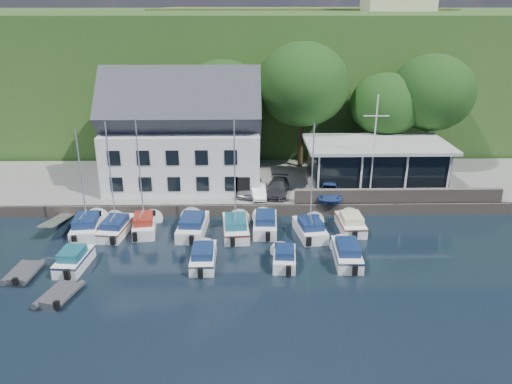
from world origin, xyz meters
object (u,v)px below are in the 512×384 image
boat_r1_3 (193,224)px  boat_r2_4 (347,251)px  car_blue (329,190)px  dinghy_0 (23,272)px  boat_r1_7 (351,222)px  flagpole (374,147)px  boat_r1_2 (140,177)px  boat_r2_3 (284,256)px  car_dgrey (278,188)px  harbor_building (183,139)px  boat_r1_0 (81,178)px  boat_r1_4 (235,180)px  boat_r1_6 (312,183)px  boat_r2_0 (74,258)px  dinghy_1 (59,294)px  boat_r2_2 (203,255)px  club_pavilion (375,164)px  car_white (258,191)px  car_silver (250,187)px  boat_r1_5 (265,221)px  boat_r1_1 (112,184)px

boat_r1_3 → boat_r2_4: boat_r1_3 is taller
car_blue → dinghy_0: (-22.37, -11.57, -1.33)m
boat_r1_7 → dinghy_0: (-23.42, -6.93, -0.36)m
flagpole → boat_r1_2: 19.90m
flagpole → boat_r2_3: bearing=-128.7°
car_dgrey → car_blue: 4.60m
harbor_building → car_blue: 14.22m
boat_r1_0 → boat_r1_4: size_ratio=1.03×
boat_r1_6 → car_dgrey: bearing=99.4°
car_dgrey → boat_r1_2: 12.70m
boat_r1_2 → boat_r2_0: (-3.77, -5.77, -3.89)m
boat_r1_6 → dinghy_1: bearing=-161.4°
car_dgrey → boat_r2_2: bearing=-108.7°
boat_r2_4 → boat_r1_6: bearing=119.1°
flagpole → boat_r2_3: (-8.42, -10.49, -4.87)m
car_blue → boat_r2_4: (-0.24, -9.79, -0.93)m
car_dgrey → flagpole: 9.12m
club_pavilion → boat_r1_2: boat_r1_2 is taller
car_white → boat_r1_6: bearing=-59.8°
dinghy_1 → flagpole: bearing=47.7°
boat_r1_3 → boat_r1_7: (12.70, 0.27, -0.05)m
car_silver → boat_r1_5: (1.19, -5.63, -0.89)m
car_dgrey → flagpole: bearing=5.4°
car_dgrey → car_white: bearing=-152.5°
boat_r2_2 → boat_r2_3: bearing=-2.8°
car_silver → car_white: car_silver is taller
boat_r1_3 → boat_r1_6: bearing=-0.3°
car_silver → dinghy_0: (-15.33, -12.59, -1.30)m
boat_r1_2 → boat_r1_6: bearing=-12.3°
car_silver → boat_r2_4: size_ratio=0.62×
dinghy_1 → car_dgrey: bearing=61.4°
boat_r2_4 → dinghy_1: boat_r2_4 is taller
car_white → boat_r1_4: size_ratio=0.38×
car_blue → flagpole: flagpole is taller
boat_r2_4 → flagpole: bearing=70.9°
car_white → boat_r2_0: size_ratio=0.67×
car_silver → boat_r1_1: bearing=-134.1°
car_silver → boat_r1_7: size_ratio=0.70×
dinghy_0 → dinghy_1: 4.34m
dinghy_0 → dinghy_1: bearing=-35.6°
boat_r1_4 → dinghy_0: (-14.15, -6.36, -4.18)m
boat_r1_7 → dinghy_1: bearing=-156.5°
boat_r1_7 → boat_r2_2: bearing=-157.3°
flagpole → boat_r2_3: 14.30m
car_white → boat_r1_6: (3.93, -5.92, 2.81)m
boat_r2_0 → dinghy_1: (0.29, -3.93, -0.39)m
dinghy_0 → boat_r2_2: bearing=11.7°
car_silver → boat_r2_3: bearing=-61.4°
harbor_building → dinghy_1: 19.79m
boat_r1_0 → car_silver: bearing=18.8°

